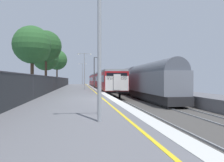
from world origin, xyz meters
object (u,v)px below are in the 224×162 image
Objects in this scene: freight_train_adjacent_track at (136,80)px; signal_gantry at (96,69)px; platform_lamp_far at (82,72)px; background_tree_back at (33,46)px; background_tree_right at (47,47)px; background_tree_centre at (57,60)px; background_tree_left at (45,58)px; commuter_train_at_platform at (101,80)px; platform_lamp_mid at (85,68)px; platform_lamp_near at (99,30)px.

freight_train_adjacent_track is 5.42× the size of signal_gantry.
platform_lamp_far is (-2.03, 19.27, 0.03)m from signal_gantry.
signal_gantry is at bearing 64.21° from background_tree_back.
background_tree_right is 1.20× the size of background_tree_back.
background_tree_left is at bearing -93.84° from background_tree_centre.
background_tree_back is at bearing -111.58° from commuter_train_at_platform.
background_tree_right reaches higher than background_tree_left.
background_tree_right is 8.21m from background_tree_back.
freight_train_adjacent_track is 15.25m from background_tree_left.
signal_gantry is at bearing 69.66° from platform_lamp_mid.
background_tree_left is (-6.20, -20.10, 1.62)m from platform_lamp_far.
background_tree_left reaches higher than background_tree_back.
commuter_train_at_platform is 5.69× the size of background_tree_left.
platform_lamp_mid is 0.74× the size of background_tree_left.
freight_train_adjacent_track is 7.79m from platform_lamp_mid.
commuter_train_at_platform is 37.52m from platform_lamp_near.
background_tree_left reaches higher than commuter_train_at_platform.
platform_lamp_mid is (-2.03, -5.47, -0.13)m from signal_gantry.
background_tree_left is 14.24m from background_tree_back.
platform_lamp_far is 21.10m from background_tree_left.
background_tree_right is at bearing 102.41° from platform_lamp_near.
commuter_train_at_platform is at bearing 84.62° from platform_lamp_near.
background_tree_right reaches higher than background_tree_centre.
background_tree_back is at bearing -115.79° from signal_gantry.
commuter_train_at_platform is at bearing 106.47° from freight_train_adjacent_track.
platform_lamp_near is 24.74m from platform_lamp_mid.
freight_train_adjacent_track is 3.55× the size of background_tree_right.
freight_train_adjacent_track is 24.98m from platform_lamp_near.
background_tree_centre is 1.15× the size of background_tree_back.
background_tree_back is at bearing -89.52° from background_tree_centre.
background_tree_left reaches higher than platform_lamp_far.
background_tree_centre is at bearing -121.37° from platform_lamp_far.
platform_lamp_far is 26.78m from background_tree_right.
platform_lamp_near is 24.02m from background_tree_right.
background_tree_left is at bearing -140.80° from commuter_train_at_platform.
commuter_train_at_platform is 7.69× the size of signal_gantry.
platform_lamp_near is at bearing -90.00° from platform_lamp_mid.
background_tree_centre is 25.38m from background_tree_back.
background_tree_left is 0.92× the size of background_tree_centre.
freight_train_adjacent_track is 26.87m from platform_lamp_far.
platform_lamp_far is (-3.51, 12.18, 2.06)m from commuter_train_at_platform.
platform_lamp_near is (-7.52, -23.76, 1.81)m from freight_train_adjacent_track.
background_tree_left is at bearing -174.25° from signal_gantry.
freight_train_adjacent_track is at bearing -22.31° from background_tree_left.
platform_lamp_mid is 0.68× the size of background_tree_centre.
signal_gantry is 0.74× the size of background_tree_left.
background_tree_back is at bearing -118.71° from platform_lamp_mid.
platform_lamp_near is 16.14m from background_tree_back.
platform_lamp_near is at bearing -70.97° from background_tree_back.
signal_gantry is 0.65× the size of background_tree_right.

